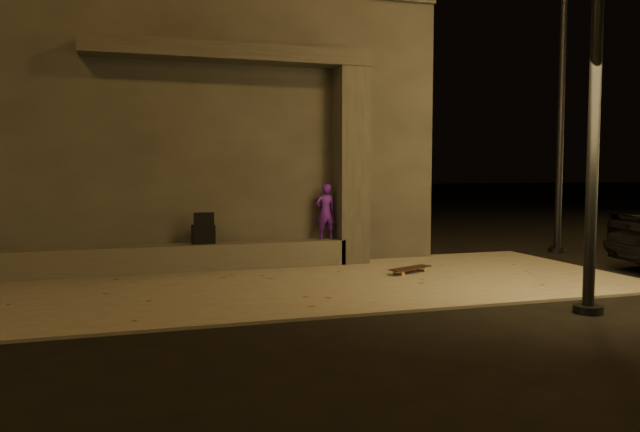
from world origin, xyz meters
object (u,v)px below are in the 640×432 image
object	(u,v)px
backpack	(203,233)
column	(351,166)
skateboarder	(325,212)
skateboard	(410,268)

from	to	relation	value
backpack	column	bearing A→B (deg)	0.33
column	skateboarder	world-z (taller)	column
backpack	skateboard	size ratio (longest dim) A/B	0.63
skateboarder	backpack	xyz separation A→B (m)	(-2.24, 0.00, -0.32)
column	backpack	bearing A→B (deg)	180.00
column	skateboard	world-z (taller)	column
column	skateboard	xyz separation A→B (m)	(0.52, -1.47, -1.72)
column	skateboarder	bearing A→B (deg)	180.00
column	backpack	world-z (taller)	column
backpack	skateboarder	bearing A→B (deg)	0.33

